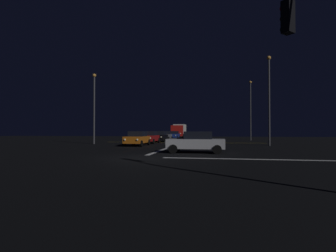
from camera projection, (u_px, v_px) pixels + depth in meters
The scene contains 14 objects.
ground at pixel (141, 158), 16.32m from camera, with size 120.00×120.00×0.10m, color black.
stop_line_north at pixel (168, 148), 25.27m from camera, with size 0.35×15.66×0.01m.
centre_line_ns at pixel (183, 143), 36.68m from camera, with size 22.00×0.15×0.01m.
crosswalk_bar_east at pixel (303, 160), 14.68m from camera, with size 15.66×0.40×0.01m.
sedan_orange at pixel (137, 138), 28.82m from camera, with size 2.02×4.33×1.57m.
sedan_red at pixel (149, 137), 34.48m from camera, with size 2.02×4.33×1.57m.
sedan_black at pixel (160, 136), 39.88m from camera, with size 2.02×4.33×1.57m.
sedan_gray at pixel (165, 135), 46.45m from camera, with size 2.02×4.33×1.57m.
sedan_blue at pixel (174, 135), 52.75m from camera, with size 2.02×4.33×1.57m.
box_truck at pixel (179, 130), 60.66m from camera, with size 2.68×8.28×3.08m.
sedan_silver_crossing at pixel (196, 142), 19.64m from camera, with size 4.33×2.02×1.57m.
streetlamp_right_far at pixel (251, 106), 44.81m from camera, with size 0.44×0.44×10.01m.
streetlamp_left_near at pixel (94, 103), 32.69m from camera, with size 0.44×0.44×8.63m.
streetlamp_right_near at pixel (269, 94), 29.06m from camera, with size 0.44×0.44×9.80m.
Camera 1 is at (4.52, -15.80, 1.62)m, focal length 28.56 mm.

